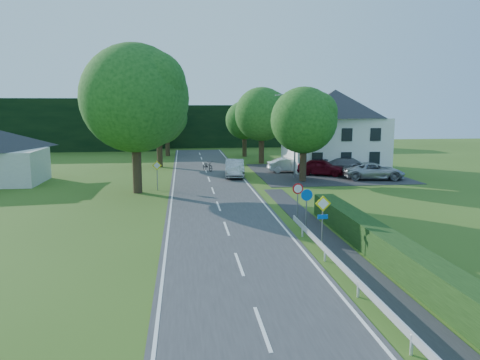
{
  "coord_description": "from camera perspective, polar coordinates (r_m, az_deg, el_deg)",
  "views": [
    {
      "loc": [
        -2.32,
        -13.39,
        6.83
      ],
      "look_at": [
        1.36,
        16.9,
        2.0
      ],
      "focal_mm": 35.0,
      "sensor_mm": 36.0,
      "label": 1
    }
  ],
  "objects": [
    {
      "name": "tree_left_back",
      "position": [
        65.49,
        -8.88,
        6.44
      ],
      "size": [
        6.6,
        6.6,
        8.07
      ],
      "primitive_type": null,
      "color": "#184615",
      "rests_on": "ground"
    },
    {
      "name": "house_white",
      "position": [
        52.07,
        11.42,
        6.14
      ],
      "size": [
        10.6,
        8.4,
        8.6
      ],
      "color": "white",
      "rests_on": "ground"
    },
    {
      "name": "tree_right_mid",
      "position": [
        42.86,
        7.75,
        5.51
      ],
      "size": [
        7.0,
        7.0,
        8.58
      ],
      "primitive_type": null,
      "color": "#184615",
      "rests_on": "ground"
    },
    {
      "name": "line_edge_left",
      "position": [
        34.09,
        -8.35,
        -2.59
      ],
      "size": [
        0.12,
        80.0,
        0.01
      ],
      "primitive_type": "cube",
      "color": "white",
      "rests_on": "road"
    },
    {
      "name": "ground",
      "position": [
        15.21,
        2.73,
        -17.7
      ],
      "size": [
        160.0,
        160.0,
        0.0
      ],
      "primitive_type": "plane",
      "color": "#355418",
      "rests_on": "ground"
    },
    {
      "name": "parked_car_silver_b",
      "position": [
        45.55,
        15.99,
        1.06
      ],
      "size": [
        5.94,
        3.33,
        1.57
      ],
      "primitive_type": "imported",
      "rotation": [
        0.0,
        0.0,
        1.44
      ],
      "color": "#A4A6AB",
      "rests_on": "parking_pad"
    },
    {
      "name": "tree_right_far",
      "position": [
        56.22,
        2.65,
        6.65
      ],
      "size": [
        7.4,
        7.4,
        9.09
      ],
      "primitive_type": null,
      "color": "#184615",
      "rests_on": "ground"
    },
    {
      "name": "sign_priority_left",
      "position": [
        38.77,
        -10.08,
        1.27
      ],
      "size": [
        0.78,
        0.09,
        2.44
      ],
      "color": "slate",
      "rests_on": "ground"
    },
    {
      "name": "moving_car",
      "position": [
        45.37,
        -0.65,
        1.46
      ],
      "size": [
        2.27,
        5.27,
        1.69
      ],
      "primitive_type": "imported",
      "rotation": [
        0.0,
        0.0,
        -0.1
      ],
      "color": "#A9AAAE",
      "rests_on": "road"
    },
    {
      "name": "parasol",
      "position": [
        50.58,
        8.63,
        2.24
      ],
      "size": [
        2.12,
        2.16,
        1.87
      ],
      "primitive_type": "imported",
      "rotation": [
        0.0,
        0.0,
        0.04
      ],
      "color": "red",
      "rests_on": "parking_pad"
    },
    {
      "name": "parked_car_grey",
      "position": [
        48.76,
        13.27,
        1.72
      ],
      "size": [
        5.9,
        2.9,
        1.65
      ],
      "primitive_type": "imported",
      "rotation": [
        0.0,
        0.0,
        1.46
      ],
      "color": "#57575D",
      "rests_on": "parking_pad"
    },
    {
      "name": "treeline_right",
      "position": [
        80.13,
        0.49,
        6.61
      ],
      "size": [
        30.0,
        5.0,
        7.0
      ],
      "primitive_type": "cube",
      "color": "black",
      "rests_on": "ground"
    },
    {
      "name": "line_edge_right",
      "position": [
        34.53,
        2.5,
        -2.35
      ],
      "size": [
        0.12,
        80.0,
        0.01
      ],
      "primitive_type": "cube",
      "color": "white",
      "rests_on": "road"
    },
    {
      "name": "hedge_right",
      "position": [
        17.18,
        25.25,
        -12.98
      ],
      "size": [
        1.2,
        30.0,
        1.3
      ],
      "primitive_type": "cube",
      "color": "black",
      "rests_on": "ground"
    },
    {
      "name": "tree_left_far",
      "position": [
        53.52,
        -9.84,
        6.14
      ],
      "size": [
        7.0,
        7.0,
        8.58
      ],
      "primitive_type": null,
      "color": "#184615",
      "rests_on": "ground"
    },
    {
      "name": "tree_main",
      "position": [
        37.59,
        -12.64,
        7.23
      ],
      "size": [
        9.4,
        9.4,
        11.64
      ],
      "primitive_type": null,
      "color": "#184615",
      "rests_on": "ground"
    },
    {
      "name": "guardrail",
      "position": [
        15.29,
        18.43,
        -16.6
      ],
      "size": [
        0.12,
        26.0,
        0.69
      ],
      "primitive_type": null,
      "color": "white",
      "rests_on": "ground"
    },
    {
      "name": "line_centre",
      "position": [
        34.15,
        -2.89,
        -2.48
      ],
      "size": [
        0.12,
        80.0,
        0.01
      ],
      "primitive_type": null,
      "color": "white",
      "rests_on": "road"
    },
    {
      "name": "road",
      "position": [
        34.16,
        -2.89,
        -2.52
      ],
      "size": [
        7.0,
        80.0,
        0.04
      ],
      "primitive_type": "cube",
      "color": "#353537",
      "rests_on": "ground"
    },
    {
      "name": "tree_right_back",
      "position": [
        64.01,
        0.56,
        6.26
      ],
      "size": [
        6.2,
        6.2,
        7.56
      ],
      "primitive_type": null,
      "color": "#184615",
      "rests_on": "ground"
    },
    {
      "name": "parked_car_red",
      "position": [
        47.22,
        9.91,
        1.57
      ],
      "size": [
        5.05,
        3.9,
        1.61
      ],
      "primitive_type": "imported",
      "rotation": [
        0.0,
        0.0,
        1.08
      ],
      "color": "maroon",
      "rests_on": "parking_pad"
    },
    {
      "name": "streetlight",
      "position": [
        44.68,
        6.56,
        5.9
      ],
      "size": [
        2.03,
        0.18,
        8.0
      ],
      "color": "slate",
      "rests_on": "ground"
    },
    {
      "name": "sign_roundabout",
      "position": [
        25.78,
        8.12,
        -2.64
      ],
      "size": [
        0.64,
        0.08,
        2.37
      ],
      "color": "slate",
      "rests_on": "ground"
    },
    {
      "name": "parking_pad",
      "position": [
        49.03,
        10.14,
        0.86
      ],
      "size": [
        14.0,
        16.0,
        0.04
      ],
      "primitive_type": "cube",
      "color": "#262528",
      "rests_on": "ground"
    },
    {
      "name": "parked_car_silver_a",
      "position": [
        48.88,
        5.98,
        1.82
      ],
      "size": [
        4.47,
        1.63,
        1.46
      ],
      "primitive_type": "imported",
      "rotation": [
        0.0,
        0.0,
        1.59
      ],
      "color": "silver",
      "rests_on": "parking_pad"
    },
    {
      "name": "motorcycle",
      "position": [
        49.66,
        -3.96,
        1.74
      ],
      "size": [
        1.51,
        2.16,
        1.08
      ],
      "primitive_type": "imported",
      "rotation": [
        0.0,
        0.0,
        0.43
      ],
      "color": "black",
      "rests_on": "road"
    },
    {
      "name": "footpath",
      "position": [
        18.33,
        17.49,
        -13.25
      ],
      "size": [
        1.5,
        44.0,
        0.04
      ],
      "primitive_type": "cube",
      "color": "#262528",
      "rests_on": "ground"
    },
    {
      "name": "treeline_left",
      "position": [
        79.7,
        -25.87,
        6.06
      ],
      "size": [
        44.0,
        6.0,
        8.0
      ],
      "primitive_type": "cube",
      "color": "black",
      "rests_on": "ground"
    },
    {
      "name": "sign_speed_limit",
      "position": [
        27.65,
        7.06,
        -1.63
      ],
      "size": [
        0.64,
        0.11,
        2.37
      ],
      "color": "slate",
      "rests_on": "ground"
    },
    {
      "name": "sign_priority_right",
      "position": [
        22.93,
        10.06,
        -3.83
      ],
      "size": [
        0.78,
        0.09,
        2.59
      ],
      "color": "slate",
      "rests_on": "ground"
    }
  ]
}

